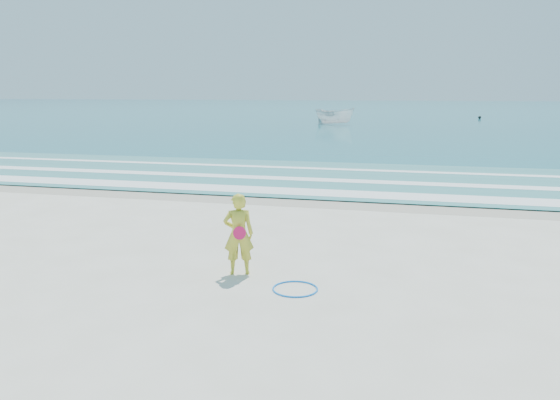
# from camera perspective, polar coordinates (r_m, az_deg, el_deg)

# --- Properties ---
(ground) EXTENTS (400.00, 400.00, 0.00)m
(ground) POSITION_cam_1_polar(r_m,az_deg,el_deg) (10.45, -4.68, -9.65)
(ground) COLOR silver
(ground) RESTS_ON ground
(wet_sand) EXTENTS (400.00, 2.40, 0.00)m
(wet_sand) POSITION_cam_1_polar(r_m,az_deg,el_deg) (18.88, 3.99, -0.08)
(wet_sand) COLOR #B2A893
(wet_sand) RESTS_ON ground
(ocean) EXTENTS (400.00, 190.00, 0.04)m
(ocean) POSITION_cam_1_polar(r_m,az_deg,el_deg) (114.34, 12.44, 9.25)
(ocean) COLOR #19727F
(ocean) RESTS_ON ground
(shallow) EXTENTS (400.00, 10.00, 0.01)m
(shallow) POSITION_cam_1_polar(r_m,az_deg,el_deg) (23.74, 6.08, 2.35)
(shallow) COLOR #59B7AD
(shallow) RESTS_ON ocean
(foam_near) EXTENTS (400.00, 1.40, 0.01)m
(foam_near) POSITION_cam_1_polar(r_m,az_deg,el_deg) (20.13, 4.63, 0.77)
(foam_near) COLOR white
(foam_near) RESTS_ON shallow
(foam_mid) EXTENTS (400.00, 0.90, 0.01)m
(foam_mid) POSITION_cam_1_polar(r_m,az_deg,el_deg) (22.95, 5.81, 2.07)
(foam_mid) COLOR white
(foam_mid) RESTS_ON shallow
(foam_far) EXTENTS (400.00, 0.60, 0.01)m
(foam_far) POSITION_cam_1_polar(r_m,az_deg,el_deg) (26.19, 6.83, 3.19)
(foam_far) COLOR white
(foam_far) RESTS_ON shallow
(hoop) EXTENTS (1.15, 1.15, 0.03)m
(hoop) POSITION_cam_1_polar(r_m,az_deg,el_deg) (10.58, 1.59, -9.26)
(hoop) COLOR #0C79E9
(hoop) RESTS_ON ground
(boat) EXTENTS (5.12, 3.39, 1.85)m
(boat) POSITION_cam_1_polar(r_m,az_deg,el_deg) (61.14, 5.73, 8.71)
(boat) COLOR white
(boat) RESTS_ON ocean
(buoy) EXTENTS (0.39, 0.39, 0.39)m
(buoy) POSITION_cam_1_polar(r_m,az_deg,el_deg) (77.86, 20.14, 8.11)
(buoy) COLOR black
(buoy) RESTS_ON ocean
(woman) EXTENTS (0.72, 0.58, 1.70)m
(woman) POSITION_cam_1_polar(r_m,az_deg,el_deg) (11.24, -4.35, -3.56)
(woman) COLOR gold
(woman) RESTS_ON ground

